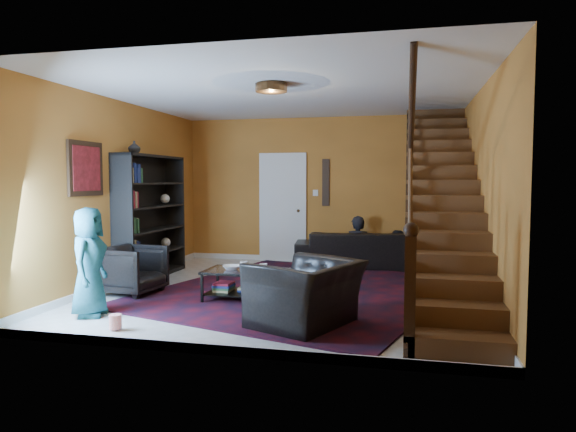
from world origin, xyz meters
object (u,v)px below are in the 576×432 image
object	(u,v)px
armchair_right	(306,294)
coffee_table	(246,283)
sofa	(358,249)
armchair_left	(133,270)
bookshelf	(151,219)

from	to	relation	value
armchair_right	coffee_table	distance (m)	1.40
sofa	coffee_table	xyz separation A→B (m)	(-1.20, -2.96, -0.10)
armchair_right	sofa	bearing A→B (deg)	-159.38
coffee_table	armchair_left	bearing A→B (deg)	179.46
bookshelf	coffee_table	size ratio (longest dim) A/B	1.83
armchair_left	armchair_right	distance (m)	2.84
bookshelf	sofa	size ratio (longest dim) A/B	0.88
bookshelf	sofa	world-z (taller)	bookshelf
bookshelf	armchair_right	xyz separation A→B (m)	(3.01, -2.25, -0.61)
bookshelf	sofa	bearing A→B (deg)	27.86
armchair_right	coffee_table	xyz separation A→B (m)	(-0.99, 0.99, -0.12)
bookshelf	armchair_left	size ratio (longest dim) A/B	2.66
bookshelf	coffee_table	bearing A→B (deg)	-31.91
bookshelf	armchair_left	distance (m)	1.43
armchair_right	coffee_table	world-z (taller)	armchair_right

